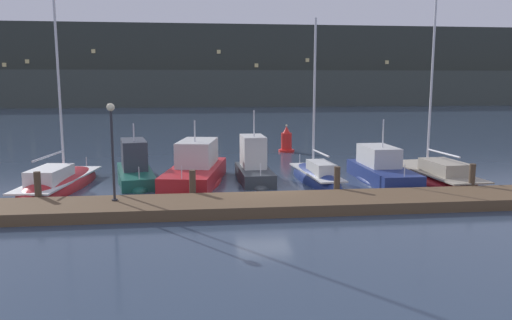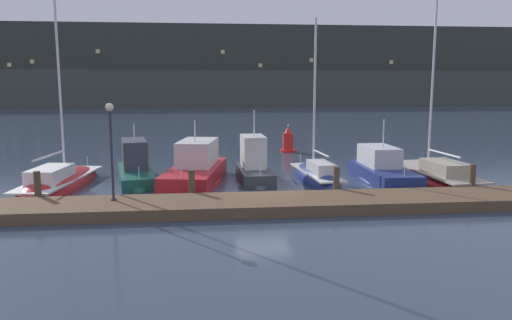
{
  "view_description": "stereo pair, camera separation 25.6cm",
  "coord_description": "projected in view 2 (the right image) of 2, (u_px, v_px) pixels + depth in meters",
  "views": [
    {
      "loc": [
        -2.98,
        -22.18,
        5.21
      ],
      "look_at": [
        0.0,
        2.92,
        1.2
      ],
      "focal_mm": 35.0,
      "sensor_mm": 36.0,
      "label": 1
    },
    {
      "loc": [
        -2.72,
        -22.21,
        5.21
      ],
      "look_at": [
        0.0,
        2.92,
        1.2
      ],
      "focal_mm": 35.0,
      "sensor_mm": 36.0,
      "label": 2
    }
  ],
  "objects": [
    {
      "name": "motorboat_berth_3",
      "position": [
        196.0,
        175.0,
        25.71
      ],
      "size": [
        3.88,
        7.72,
        3.73
      ],
      "color": "red",
      "rests_on": "ground"
    },
    {
      "name": "sailboat_berth_1",
      "position": [
        59.0,
        186.0,
        24.54
      ],
      "size": [
        3.37,
        8.58,
        11.5
      ],
      "color": "red",
      "rests_on": "ground"
    },
    {
      "name": "sailboat_berth_7",
      "position": [
        435.0,
        178.0,
        26.38
      ],
      "size": [
        3.06,
        8.63,
        13.29
      ],
      "color": "red",
      "rests_on": "ground"
    },
    {
      "name": "mooring_pile_3",
      "position": [
        472.0,
        179.0,
        23.02
      ],
      "size": [
        0.28,
        0.28,
        1.43
      ],
      "primitive_type": "cylinder",
      "color": "#4C3D2D",
      "rests_on": "ground"
    },
    {
      "name": "dock",
      "position": [
        270.0,
        204.0,
        20.45
      ],
      "size": [
        28.68,
        2.8,
        0.45
      ],
      "primitive_type": "cube",
      "color": "brown",
      "rests_on": "ground"
    },
    {
      "name": "mooring_pile_0",
      "position": [
        38.0,
        189.0,
        20.96
      ],
      "size": [
        0.28,
        0.28,
        1.48
      ],
      "primitive_type": "cylinder",
      "color": "#4C3D2D",
      "rests_on": "ground"
    },
    {
      "name": "dock_lamppost",
      "position": [
        111.0,
        136.0,
        19.73
      ],
      "size": [
        0.32,
        0.32,
        3.91
      ],
      "color": "#2D2D33",
      "rests_on": "dock"
    },
    {
      "name": "motorboat_berth_2",
      "position": [
        136.0,
        174.0,
        26.33
      ],
      "size": [
        2.93,
        6.48,
        3.66
      ],
      "color": "#195647",
      "rests_on": "ground"
    },
    {
      "name": "hillside_backdrop",
      "position": [
        215.0,
        69.0,
        112.39
      ],
      "size": [
        240.0,
        23.0,
        17.15
      ],
      "color": "#333833",
      "rests_on": "ground"
    },
    {
      "name": "motorboat_berth_4",
      "position": [
        254.0,
        172.0,
        26.37
      ],
      "size": [
        1.87,
        5.07,
        4.22
      ],
      "color": "#2D3338",
      "rests_on": "ground"
    },
    {
      "name": "mooring_pile_2",
      "position": [
        336.0,
        183.0,
        22.33
      ],
      "size": [
        0.28,
        0.28,
        1.43
      ],
      "primitive_type": "cylinder",
      "color": "#4C3D2D",
      "rests_on": "ground"
    },
    {
      "name": "channel_buoy",
      "position": [
        288.0,
        142.0,
        37.02
      ],
      "size": [
        1.18,
        1.18,
        2.03
      ],
      "color": "red",
      "rests_on": "ground"
    },
    {
      "name": "mooring_pile_1",
      "position": [
        192.0,
        186.0,
        21.65
      ],
      "size": [
        0.28,
        0.28,
        1.41
      ],
      "primitive_type": "cylinder",
      "color": "#4C3D2D",
      "rests_on": "ground"
    },
    {
      "name": "motorboat_berth_6",
      "position": [
        382.0,
        175.0,
        26.14
      ],
      "size": [
        2.3,
        6.42,
        3.72
      ],
      "color": "navy",
      "rests_on": "ground"
    },
    {
      "name": "ground_plane",
      "position": [
        263.0,
        196.0,
        22.92
      ],
      "size": [
        400.0,
        400.0,
        0.0
      ],
      "primitive_type": "plane",
      "color": "#2D3D51"
    },
    {
      "name": "sailboat_berth_5",
      "position": [
        316.0,
        180.0,
        26.04
      ],
      "size": [
        2.11,
        6.83,
        9.24
      ],
      "color": "navy",
      "rests_on": "ground"
    }
  ]
}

